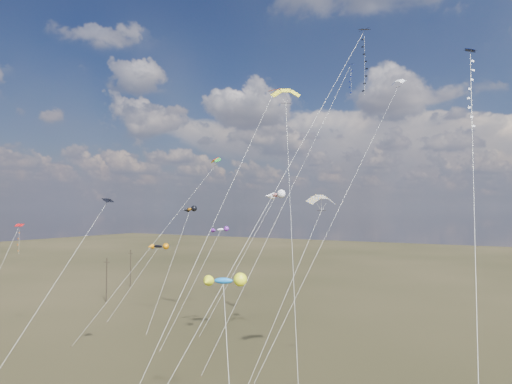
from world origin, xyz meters
The scene contains 17 objects.
utility_pole_near centered at (-38.00, 30.00, 4.09)m, with size 1.40×0.20×8.00m.
utility_pole_far centered at (-46.00, 44.00, 4.09)m, with size 1.40×0.20×8.00m.
diamond_black_high centered at (13.33, 14.20, 30.12)m, with size 10.17×24.51×35.28m.
diamond_navy_tall centered at (7.25, 27.67, 31.35)m, with size 9.95×21.44×36.50m.
diamond_black_mid centered at (-9.99, 0.96, 13.64)m, with size 1.54×15.93×18.11m.
diamond_red_low centered at (-31.40, 8.33, 12.33)m, with size 5.10×10.53×14.95m.
diamond_navy_right centered at (24.15, 6.93, 24.55)m, with size 2.11×22.63×29.10m.
diamond_orange_center centered at (5.03, 5.92, 20.79)m, with size 5.55×16.51×28.88m.
parafoil_yellow centered at (6.27, 13.18, 29.23)m, with size 10.26×16.97×30.07m.
parafoil_blue_white centered at (12.13, 38.61, 35.50)m, with size 8.98×30.42×36.42m.
parafoil_striped centered at (9.65, 14.43, 18.19)m, with size 4.35×14.15×18.96m.
parafoil_tricolor centered at (-10.87, 25.08, 24.01)m, with size 11.37×17.35×24.74m.
novelty_black_orange centered at (-22.31, 26.01, 11.01)m, with size 5.94×7.15×11.55m.
novelty_orange_black centered at (-18.27, 28.86, 16.82)m, with size 2.97×12.37×17.45m.
novelty_white_purple centered at (-7.28, 21.19, 14.14)m, with size 3.81×9.66×14.64m.
novelty_redwhite_stripe centered at (-3.70, 30.23, 18.95)m, with size 7.86×11.73×19.72m.
novelty_blue_yellow centered at (10.45, -4.75, 12.41)m, with size 6.14×6.72×12.96m.
Camera 1 is at (26.64, -29.22, 17.11)m, focal length 32.00 mm.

